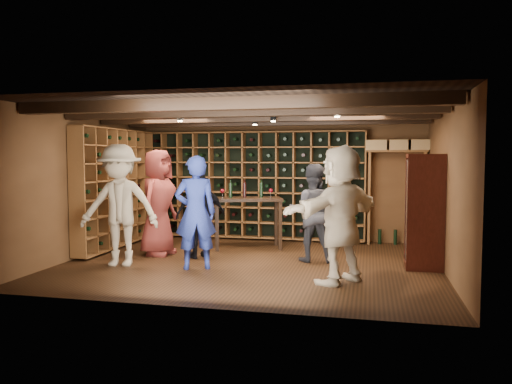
% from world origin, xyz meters
% --- Properties ---
extents(ground, '(6.00, 6.00, 0.00)m').
position_xyz_m(ground, '(0.00, 0.00, 0.00)').
color(ground, '#311C0D').
rests_on(ground, ground).
extents(room_shell, '(6.00, 6.00, 6.00)m').
position_xyz_m(room_shell, '(0.00, 0.05, 2.42)').
color(room_shell, brown).
rests_on(room_shell, ground).
extents(wine_rack_back, '(4.65, 0.30, 2.20)m').
position_xyz_m(wine_rack_back, '(-0.52, 2.33, 1.15)').
color(wine_rack_back, brown).
rests_on(wine_rack_back, ground).
extents(wine_rack_left, '(0.30, 2.65, 2.20)m').
position_xyz_m(wine_rack_left, '(-2.83, 0.82, 1.15)').
color(wine_rack_left, brown).
rests_on(wine_rack_left, ground).
extents(crate_shelf, '(1.20, 0.32, 2.07)m').
position_xyz_m(crate_shelf, '(2.41, 2.32, 1.57)').
color(crate_shelf, brown).
rests_on(crate_shelf, ground).
extents(display_cabinet, '(0.55, 0.50, 1.75)m').
position_xyz_m(display_cabinet, '(2.71, 0.20, 0.86)').
color(display_cabinet, '#37110B').
rests_on(display_cabinet, ground).
extents(man_blue_shirt, '(0.76, 0.64, 1.75)m').
position_xyz_m(man_blue_shirt, '(-0.73, -0.59, 0.88)').
color(man_blue_shirt, navy).
rests_on(man_blue_shirt, ground).
extents(man_grey_suit, '(0.84, 0.68, 1.62)m').
position_xyz_m(man_grey_suit, '(0.96, 0.39, 0.81)').
color(man_grey_suit, black).
rests_on(man_grey_suit, ground).
extents(guest_red_floral, '(0.68, 0.97, 1.86)m').
position_xyz_m(guest_red_floral, '(-1.76, 0.33, 0.93)').
color(guest_red_floral, maroon).
rests_on(guest_red_floral, ground).
extents(guest_woman_black, '(0.91, 0.84, 1.50)m').
position_xyz_m(guest_woman_black, '(-0.93, 0.23, 0.75)').
color(guest_woman_black, black).
rests_on(guest_woman_black, ground).
extents(guest_khaki, '(1.35, 0.92, 1.93)m').
position_xyz_m(guest_khaki, '(-2.00, -0.62, 0.97)').
color(guest_khaki, gray).
rests_on(guest_khaki, ground).
extents(guest_beige, '(1.52, 1.74, 1.90)m').
position_xyz_m(guest_beige, '(1.50, -0.95, 0.95)').
color(guest_beige, tan).
rests_on(guest_beige, ground).
extents(tasting_table, '(1.42, 1.02, 1.24)m').
position_xyz_m(tasting_table, '(-0.37, 1.29, 0.84)').
color(tasting_table, black).
rests_on(tasting_table, ground).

